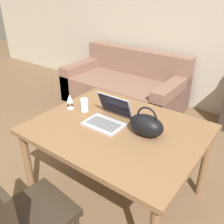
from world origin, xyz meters
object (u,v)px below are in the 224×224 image
Objects in this scene: wine_glass at (70,99)px; handbag at (146,125)px; chair at (23,214)px; laptop at (109,115)px; couch at (124,87)px; drinking_glass at (84,105)px.

handbag reaches higher than wine_glass.
chair is 2.73× the size of laptop.
wine_glass reaches higher than chair.
chair is 0.47× the size of couch.
laptop is at bearing 96.88° from chair.
wine_glass reaches higher than couch.
chair is 1.01m from drinking_glass.
drinking_glass is (-0.29, 0.02, -0.00)m from laptop.
handbag is (0.34, 0.01, 0.03)m from laptop.
couch is at bearing 111.83° from drinking_glass.
wine_glass reaches higher than drinking_glass.
drinking_glass is at bearing -68.17° from couch.
laptop is (0.94, -1.63, 0.51)m from couch.
drinking_glass is at bearing 18.46° from wine_glass.
chair reaches higher than couch.
handbag is (0.33, 0.90, 0.33)m from chair.
handbag is (0.77, 0.03, -0.01)m from wine_glass.
chair is 1.03m from wine_glass.
drinking_glass is at bearing 114.48° from chair.
wine_glass is (-0.43, -0.02, 0.04)m from laptop.
handbag is at bearing -1.66° from drinking_glass.
wine_glass is (-0.13, -0.05, 0.04)m from drinking_glass.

